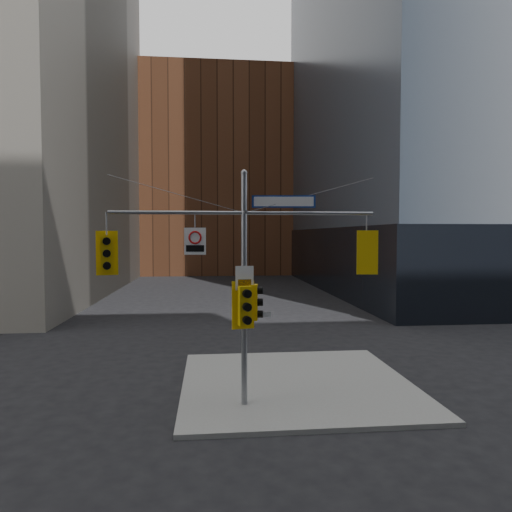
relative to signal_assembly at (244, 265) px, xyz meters
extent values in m
plane|color=black|center=(0.00, -1.99, -4.42)|extent=(160.00, 160.00, 0.00)
cube|color=gray|center=(2.00, 2.01, -4.34)|extent=(8.00, 8.00, 0.15)
cube|color=black|center=(28.00, 30.01, -1.42)|extent=(36.40, 36.40, 6.00)
cube|color=brown|center=(0.00, 56.01, 9.58)|extent=(26.00, 20.00, 28.00)
cylinder|color=gray|center=(0.00, 0.01, -0.82)|extent=(0.18, 0.18, 7.20)
sphere|color=gray|center=(0.00, 0.01, 2.78)|extent=(0.20, 0.20, 0.20)
cylinder|color=gray|center=(-2.00, 0.01, 1.58)|extent=(4.00, 0.11, 0.11)
cylinder|color=gray|center=(2.00, 0.01, 1.58)|extent=(4.00, 0.11, 0.11)
cylinder|color=gray|center=(0.00, -0.34, 1.58)|extent=(0.10, 0.70, 0.10)
cylinder|color=gray|center=(-2.00, 0.01, 2.13)|extent=(4.00, 0.02, 1.12)
cylinder|color=gray|center=(2.00, 0.01, 2.13)|extent=(4.00, 0.02, 1.12)
cube|color=#E8B80C|center=(-4.04, 0.01, 0.38)|extent=(0.39, 0.31, 1.07)
cube|color=#E8B80C|center=(-4.08, 0.19, 0.38)|extent=(0.63, 0.16, 1.32)
cylinder|color=black|center=(-4.00, -0.19, 0.74)|extent=(0.25, 0.20, 0.22)
cylinder|color=black|center=(-4.02, -0.11, 0.74)|extent=(0.19, 0.06, 0.19)
cylinder|color=black|center=(-4.00, -0.19, 0.38)|extent=(0.25, 0.20, 0.22)
cylinder|color=black|center=(-4.02, -0.11, 0.38)|extent=(0.19, 0.06, 0.19)
cylinder|color=black|center=(-4.00, -0.19, 0.03)|extent=(0.25, 0.20, 0.22)
cylinder|color=black|center=(-4.02, -0.11, 0.03)|extent=(0.19, 0.06, 0.19)
cube|color=#E8B80C|center=(3.81, 0.01, 0.38)|extent=(0.39, 0.30, 1.09)
cube|color=#E8B80C|center=(3.78, -0.18, 0.38)|extent=(0.64, 0.14, 1.35)
cylinder|color=black|center=(3.84, 0.21, 0.75)|extent=(0.25, 0.20, 0.23)
cylinder|color=black|center=(3.82, 0.13, 0.75)|extent=(0.20, 0.05, 0.20)
cylinder|color=black|center=(3.84, 0.21, 0.38)|extent=(0.25, 0.20, 0.23)
cylinder|color=black|center=(3.82, 0.13, 0.38)|extent=(0.20, 0.05, 0.20)
cylinder|color=black|center=(3.84, 0.21, 0.02)|extent=(0.25, 0.20, 0.23)
cylinder|color=black|center=(3.82, 0.13, 0.02)|extent=(0.20, 0.05, 0.20)
cube|color=#E8B80C|center=(0.28, 0.01, -1.13)|extent=(0.30, 0.39, 1.09)
cylinder|color=black|center=(0.48, -0.03, -0.76)|extent=(0.20, 0.25, 0.23)
cylinder|color=black|center=(0.40, -0.01, -0.76)|extent=(0.05, 0.20, 0.20)
cylinder|color=black|center=(0.48, -0.03, -1.13)|extent=(0.20, 0.25, 0.23)
cylinder|color=black|center=(0.40, -0.01, -1.13)|extent=(0.05, 0.20, 0.20)
cylinder|color=black|center=(0.48, -0.03, -1.49)|extent=(0.20, 0.25, 0.23)
cylinder|color=black|center=(0.40, -0.01, -1.49)|extent=(0.05, 0.20, 0.20)
cube|color=#E8B80C|center=(0.00, -0.27, -1.19)|extent=(0.43, 0.34, 1.17)
cube|color=#E8B80C|center=(-0.04, -0.08, -1.19)|extent=(0.69, 0.19, 1.45)
cylinder|color=black|center=(0.05, -0.49, -0.80)|extent=(0.28, 0.23, 0.25)
cylinder|color=black|center=(0.03, -0.40, -0.80)|extent=(0.21, 0.07, 0.21)
cylinder|color=black|center=(0.05, -0.49, -1.19)|extent=(0.28, 0.23, 0.25)
cylinder|color=black|center=(0.03, -0.40, -1.19)|extent=(0.21, 0.07, 0.21)
cylinder|color=black|center=(0.05, -0.49, -1.59)|extent=(0.28, 0.23, 0.25)
cylinder|color=#0CE559|center=(0.03, -0.40, -1.59)|extent=(0.21, 0.07, 0.21)
cube|color=navy|center=(1.20, 0.01, 1.93)|extent=(1.93, 0.23, 0.38)
cube|color=silver|center=(1.20, -0.02, 1.93)|extent=(1.81, 0.19, 0.29)
cube|color=silver|center=(-1.47, -0.01, 0.73)|extent=(0.65, 0.11, 0.81)
torus|color=#B20A0A|center=(-1.47, -0.03, 0.84)|extent=(0.40, 0.10, 0.40)
cube|color=black|center=(-1.47, -0.03, 0.52)|extent=(0.54, 0.08, 0.19)
cube|color=silver|center=(0.00, -0.11, -0.37)|extent=(0.55, 0.10, 0.73)
cube|color=#D88C00|center=(0.00, -0.13, -0.58)|extent=(0.40, 0.06, 0.32)
cube|color=silver|center=(0.45, 0.01, -1.52)|extent=(0.76, 0.04, 0.15)
cube|color=#145926|center=(0.00, 0.46, -1.63)|extent=(0.09, 0.69, 0.14)
camera|label=1|loc=(-1.04, -13.72, 0.91)|focal=32.00mm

